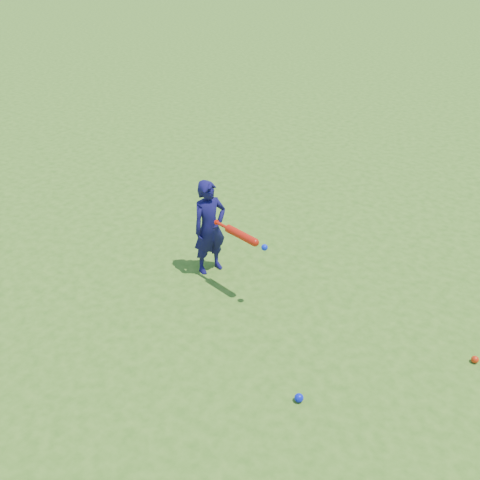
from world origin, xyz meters
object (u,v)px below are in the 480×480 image
at_px(ground_ball_blue, 299,398).
at_px(bat_swing, 243,236).
at_px(child, 210,227).
at_px(ground_ball_red, 475,359).

xyz_separation_m(ground_ball_blue, bat_swing, (-1.29, 1.03, 0.70)).
relative_size(child, ground_ball_red, 16.45).
bearing_deg(ground_ball_red, bat_swing, -171.99).
distance_m(ground_ball_red, bat_swing, 2.55).
xyz_separation_m(ground_ball_red, bat_swing, (-2.43, -0.34, 0.70)).
relative_size(ground_ball_blue, bat_swing, 0.10).
height_order(ground_ball_red, ground_ball_blue, ground_ball_blue).
distance_m(child, ground_ball_blue, 2.28).
bearing_deg(bat_swing, child, 175.36).
relative_size(ground_ball_red, bat_swing, 0.09).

